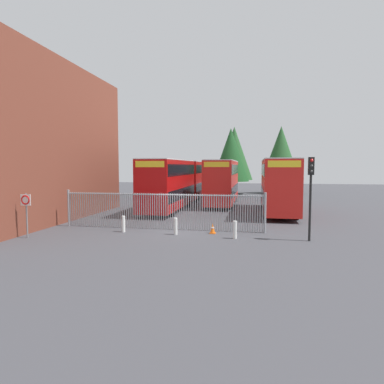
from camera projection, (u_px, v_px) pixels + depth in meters
The scene contains 16 objects.
ground_plane at pixel (201, 212), 28.11m from camera, with size 100.00×100.00×0.00m, color #3D3D42.
depot_building_brick at pixel (17, 143), 23.81m from camera, with size 8.11×17.07×11.06m, color brown.
palisade_fence at pixel (161, 210), 20.39m from camera, with size 12.49×0.14×2.35m.
double_decker_bus_near_gate at pixel (278, 184), 27.48m from camera, with size 2.54×10.81×4.42m.
double_decker_bus_behind_fence_left at pixel (169, 183), 29.02m from camera, with size 2.54×10.81×4.42m.
double_decker_bus_behind_fence_right at pixel (222, 181), 33.41m from camera, with size 2.54×10.81×4.42m.
double_decker_bus_far_back at pixel (193, 178), 40.54m from camera, with size 2.54×10.81×4.42m.
bollard_near_left at pixel (123, 224), 19.58m from camera, with size 0.20×0.20×0.95m, color silver.
bollard_center_front at pixel (176, 226), 18.80m from camera, with size 0.20×0.20×0.95m, color silver.
bollard_near_right at pixel (235, 230), 17.77m from camera, with size 0.20×0.20×0.95m, color silver.
traffic_cone_by_gate at pixel (213, 228), 19.16m from camera, with size 0.34×0.34×0.59m.
speed_limit_sign_post at pixel (26, 205), 17.89m from camera, with size 0.60×0.14×2.40m.
traffic_light_kerbside at pixel (311, 183), 17.00m from camera, with size 0.28×0.33×4.30m.
tree_tall_back at pixel (234, 153), 46.52m from camera, with size 5.12×5.12×9.31m.
tree_short_side at pixel (231, 155), 43.68m from camera, with size 4.82×4.82×8.80m.
tree_mid_row at pixel (281, 151), 47.34m from camera, with size 4.83×4.83×9.50m.
Camera 1 is at (4.43, -19.55, 3.83)m, focal length 31.37 mm.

